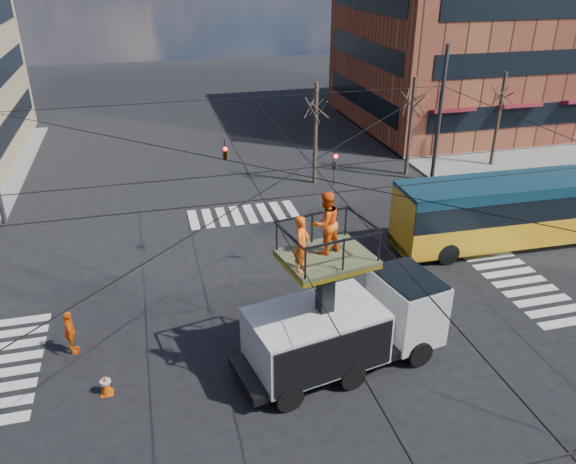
# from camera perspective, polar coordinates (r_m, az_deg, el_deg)

# --- Properties ---
(ground) EXTENTS (120.00, 120.00, 0.00)m
(ground) POSITION_cam_1_polar(r_m,az_deg,el_deg) (21.27, 0.42, -9.11)
(ground) COLOR black
(ground) RESTS_ON ground
(sidewalk_ne) EXTENTS (18.00, 18.00, 0.12)m
(sidewalk_ne) POSITION_cam_1_polar(r_m,az_deg,el_deg) (47.18, 19.07, 9.81)
(sidewalk_ne) COLOR slate
(sidewalk_ne) RESTS_ON ground
(crosswalks) EXTENTS (22.40, 22.40, 0.02)m
(crosswalks) POSITION_cam_1_polar(r_m,az_deg,el_deg) (21.27, 0.42, -9.09)
(crosswalks) COLOR silver
(crosswalks) RESTS_ON ground
(building_ne) EXTENTS (20.06, 16.06, 14.00)m
(building_ne) POSITION_cam_1_polar(r_m,az_deg,el_deg) (48.86, 19.41, 18.68)
(building_ne) COLOR maroon
(building_ne) RESTS_ON ground
(overhead_network) EXTENTS (24.24, 24.24, 8.00)m
(overhead_network) POSITION_cam_1_polar(r_m,az_deg,el_deg) (19.45, -0.05, 1.88)
(overhead_network) COLOR #2D2D30
(overhead_network) RESTS_ON ground
(tree_a) EXTENTS (2.00, 2.00, 6.00)m
(tree_a) POSITION_cam_1_polar(r_m,az_deg,el_deg) (32.62, 2.87, 12.62)
(tree_a) COLOR #382B21
(tree_a) RESTS_ON ground
(tree_b) EXTENTS (2.00, 2.00, 6.00)m
(tree_b) POSITION_cam_1_polar(r_m,az_deg,el_deg) (34.85, 12.58, 12.93)
(tree_b) COLOR #382B21
(tree_b) RESTS_ON ground
(tree_c) EXTENTS (2.00, 2.00, 6.00)m
(tree_c) POSITION_cam_1_polar(r_m,az_deg,el_deg) (37.90, 20.94, 12.91)
(tree_c) COLOR #382B21
(tree_c) RESTS_ON ground
(utility_truck) EXTENTS (7.31, 3.66, 6.24)m
(utility_truck) POSITION_cam_1_polar(r_m,az_deg,el_deg) (18.31, 5.93, -8.04)
(utility_truck) COLOR black
(utility_truck) RESTS_ON ground
(city_bus) EXTENTS (12.07, 2.88, 3.20)m
(city_bus) POSITION_cam_1_polar(r_m,az_deg,el_deg) (28.28, 22.58, 2.17)
(city_bus) COLOR gold
(city_bus) RESTS_ON ground
(traffic_cone) EXTENTS (0.36, 0.36, 0.73)m
(traffic_cone) POSITION_cam_1_polar(r_m,az_deg,el_deg) (18.92, -18.03, -14.49)
(traffic_cone) COLOR #DB5309
(traffic_cone) RESTS_ON ground
(worker_ground) EXTENTS (0.56, 1.01, 1.63)m
(worker_ground) POSITION_cam_1_polar(r_m,az_deg,el_deg) (20.72, -21.24, -9.52)
(worker_ground) COLOR orange
(worker_ground) RESTS_ON ground
(flagger) EXTENTS (1.24, 1.49, 2.00)m
(flagger) POSITION_cam_1_polar(r_m,az_deg,el_deg) (25.92, 14.09, -0.47)
(flagger) COLOR orange
(flagger) RESTS_ON ground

